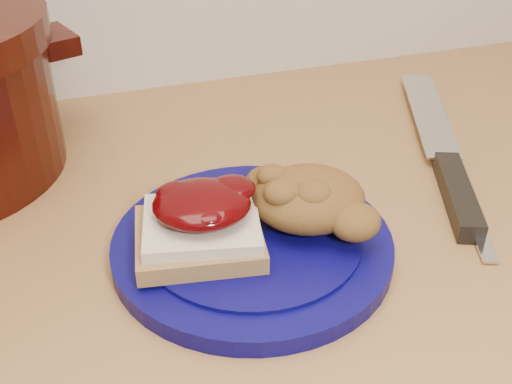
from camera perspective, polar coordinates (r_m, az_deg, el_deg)
name	(u,v)px	position (r m, az deg, el deg)	size (l,w,h in m)	color
plate	(252,245)	(0.57, -0.34, -4.77)	(0.25, 0.25, 0.02)	#070547
sandwich	(201,222)	(0.54, -4.95, -2.70)	(0.12, 0.11, 0.05)	olive
stuffing_mound	(308,199)	(0.56, 4.68, -0.58)	(0.10, 0.09, 0.05)	brown
chef_knife	(449,169)	(0.70, 16.76, 1.95)	(0.16, 0.34, 0.02)	black
butter_knife	(467,203)	(0.66, 18.21, -0.96)	(0.18, 0.01, 0.00)	silver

